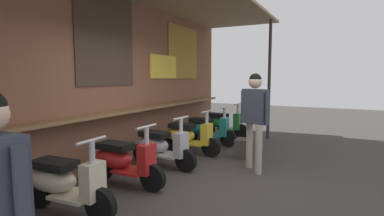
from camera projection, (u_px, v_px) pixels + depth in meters
ground_plane at (199, 186)px, 4.51m from camera, size 26.70×26.70×0.00m
market_stall_facade at (104, 66)px, 5.17m from camera, size 9.54×2.37×3.36m
scooter_cream at (62, 182)px, 3.59m from camera, size 0.49×1.40×0.97m
scooter_red at (121, 160)px, 4.53m from camera, size 0.46×1.40×0.97m
scooter_silver at (159, 146)px, 5.45m from camera, size 0.50×1.40×0.97m
scooter_yellow at (187, 136)px, 6.39m from camera, size 0.46×1.40×0.97m
scooter_teal at (205, 129)px, 7.24m from camera, size 0.50×1.40×0.97m
scooter_green at (222, 123)px, 8.18m from camera, size 0.49×1.40×0.97m
shopper_browsing at (255, 111)px, 5.16m from camera, size 0.39×0.56×1.73m
merchandise_crate at (243, 148)px, 6.08m from camera, size 0.39×0.32×0.39m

